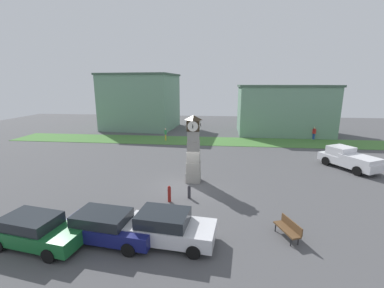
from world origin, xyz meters
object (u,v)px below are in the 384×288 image
object	(u,v)px
car_by_building	(168,227)
pickup_truck	(349,159)
pedestrian_near_bench	(314,133)
pedestrian_crossing_lot	(166,134)
bollard_mid_row	(189,192)
car_near_tower	(108,226)
car_navy_sedan	(36,230)
bench	(288,228)
clock_tower	(193,151)
bollard_near_tower	(169,194)

from	to	relation	value
car_by_building	pickup_truck	distance (m)	18.62
pickup_truck	pedestrian_near_bench	distance (m)	12.52
pedestrian_near_bench	pedestrian_crossing_lot	distance (m)	20.07
pedestrian_near_bench	bollard_mid_row	bearing A→B (deg)	-126.32
car_near_tower	pickup_truck	world-z (taller)	pickup_truck
car_navy_sedan	bench	distance (m)	12.05
clock_tower	bollard_near_tower	size ratio (longest dim) A/B	4.76
clock_tower	pedestrian_crossing_lot	world-z (taller)	clock_tower
pickup_truck	bench	distance (m)	14.00
car_near_tower	car_by_building	bearing A→B (deg)	2.86
clock_tower	bench	bearing A→B (deg)	-52.23
pickup_truck	pedestrian_near_bench	size ratio (longest dim) A/B	3.20
car_near_tower	car_by_building	size ratio (longest dim) A/B	1.07
bollard_mid_row	pedestrian_crossing_lot	size ratio (longest dim) A/B	0.54
car_navy_sedan	car_by_building	distance (m)	6.16
clock_tower	pickup_truck	bearing A→B (deg)	18.51
bollard_near_tower	car_near_tower	distance (m)	4.93
car_navy_sedan	pedestrian_near_bench	xyz separation A→B (m)	(21.21, 25.79, 0.20)
bench	pedestrian_crossing_lot	distance (m)	23.68
clock_tower	pedestrian_crossing_lot	bearing A→B (deg)	109.99
car_near_tower	pickup_truck	bearing A→B (deg)	36.96
bench	pedestrian_near_bench	xyz separation A→B (m)	(9.31, 23.92, 0.43)
clock_tower	pedestrian_near_bench	bearing A→B (deg)	49.04
car_by_building	pedestrian_crossing_lot	distance (m)	22.69
car_navy_sedan	pedestrian_near_bench	size ratio (longest dim) A/B	2.81
car_navy_sedan	bollard_near_tower	bearing A→B (deg)	44.05
clock_tower	bench	distance (m)	9.03
car_navy_sedan	bench	world-z (taller)	car_navy_sedan
car_by_building	pedestrian_near_bench	world-z (taller)	pedestrian_near_bench
car_near_tower	pedestrian_crossing_lot	size ratio (longest dim) A/B	2.89
pickup_truck	pedestrian_crossing_lot	size ratio (longest dim) A/B	3.25
bollard_mid_row	pedestrian_crossing_lot	bearing A→B (deg)	106.76
car_by_building	pedestrian_crossing_lot	bearing A→B (deg)	102.14
pedestrian_near_bench	car_by_building	bearing A→B (deg)	-121.22
car_near_tower	pickup_truck	distance (m)	20.98
pickup_truck	bench	world-z (taller)	pickup_truck
clock_tower	bollard_near_tower	distance (m)	4.31
bollard_near_tower	pedestrian_crossing_lot	bearing A→B (deg)	102.55
bollard_near_tower	car_navy_sedan	distance (m)	7.40
car_near_tower	clock_tower	bearing A→B (deg)	67.66
pedestrian_near_bench	pedestrian_crossing_lot	xyz separation A→B (m)	(-19.88, -2.74, -0.02)
bollard_near_tower	car_navy_sedan	xyz separation A→B (m)	(-5.32, -5.14, 0.20)
pedestrian_crossing_lot	car_by_building	bearing A→B (deg)	-77.86
car_by_building	pickup_truck	bearing A→B (deg)	42.05
bollard_mid_row	car_near_tower	xyz separation A→B (m)	(-3.36, -5.09, 0.29)
car_by_building	car_near_tower	bearing A→B (deg)	-177.14
bollard_near_tower	pickup_truck	xyz separation A→B (m)	(14.61, 8.19, 0.38)
bollard_mid_row	car_near_tower	bearing A→B (deg)	-123.44
car_by_building	bench	world-z (taller)	car_by_building
bollard_near_tower	pedestrian_near_bench	distance (m)	26.06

